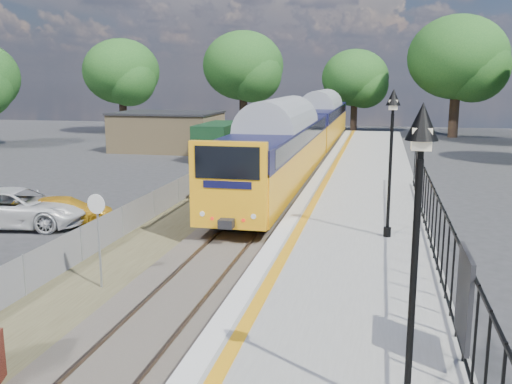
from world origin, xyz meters
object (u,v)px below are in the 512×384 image
(car_white, at_px, (17,208))
(victorian_lamp_south, at_px, (418,192))
(speed_sign, at_px, (98,225))
(car_yellow, at_px, (66,211))
(victorian_lamp_north, at_px, (392,129))
(train, at_px, (306,130))

(car_white, bearing_deg, victorian_lamp_south, -138.97)
(speed_sign, xyz_separation_m, car_yellow, (-4.82, 6.40, -1.29))
(victorian_lamp_north, xyz_separation_m, car_white, (-14.28, 1.63, -3.53))
(speed_sign, height_order, car_yellow, speed_sign)
(victorian_lamp_north, distance_m, car_white, 14.80)
(victorian_lamp_south, xyz_separation_m, train, (-5.50, 30.83, -1.96))
(car_white, bearing_deg, car_yellow, -75.57)
(speed_sign, relative_size, car_yellow, 0.71)
(car_yellow, bearing_deg, train, -44.98)
(victorian_lamp_south, distance_m, speed_sign, 10.29)
(car_yellow, height_order, car_white, car_white)
(victorian_lamp_north, distance_m, train, 21.59)
(victorian_lamp_south, height_order, speed_sign, victorian_lamp_south)
(victorian_lamp_south, distance_m, car_white, 18.90)
(train, xyz_separation_m, car_yellow, (-7.32, -18.44, -1.78))
(car_white, bearing_deg, victorian_lamp_north, -106.71)
(car_white, bearing_deg, train, -35.27)
(speed_sign, bearing_deg, train, 92.09)
(speed_sign, xyz_separation_m, car_white, (-6.48, 5.64, -1.09))
(car_yellow, relative_size, car_white, 0.70)
(victorian_lamp_north, height_order, speed_sign, victorian_lamp_north)
(car_yellow, bearing_deg, victorian_lamp_south, -157.38)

